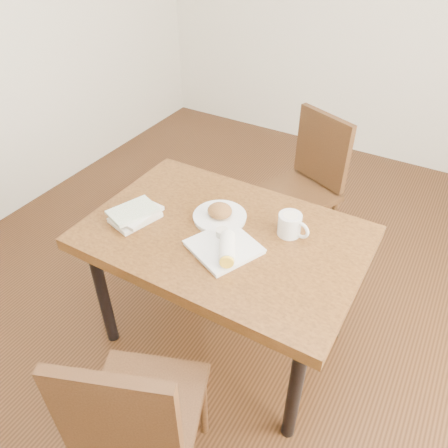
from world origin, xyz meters
The scene contains 9 objects.
ground centered at (0.00, 0.00, -0.01)m, with size 4.00×5.00×0.01m, color #472814.
room_walls centered at (0.00, 0.00, 1.63)m, with size 4.02×5.02×2.80m.
table centered at (0.00, 0.00, 0.67)m, with size 1.26×0.85×0.75m.
chair_near centered at (0.12, -0.82, 0.55)m, with size 0.54×0.54×0.95m.
chair_far centered at (0.06, 0.92, 0.55)m, with size 0.55×0.55×0.95m.
plate_scone centered at (-0.07, 0.08, 0.78)m, with size 0.25×0.25×0.08m.
coffee_mug centered at (0.26, 0.14, 0.81)m, with size 0.16×0.11×0.11m.
plate_burrito centered at (0.07, -0.11, 0.78)m, with size 0.35×0.35×0.09m.
book_stack centered at (-0.41, -0.12, 0.78)m, with size 0.21×0.26×0.06m.
Camera 1 is at (0.78, -1.34, 2.02)m, focal length 35.00 mm.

